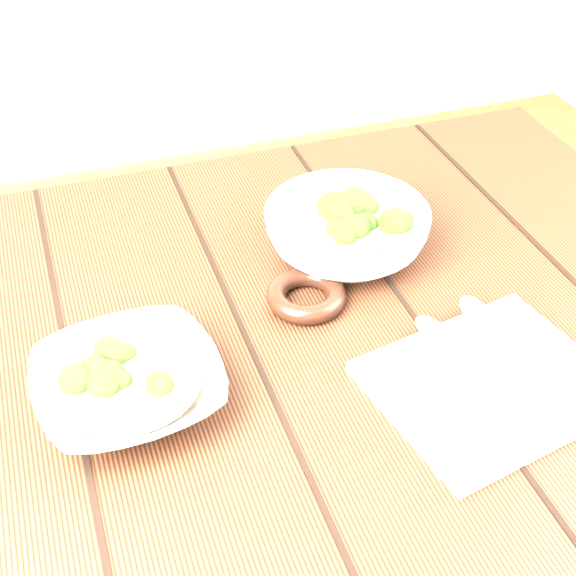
{
  "coord_description": "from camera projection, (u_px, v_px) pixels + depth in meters",
  "views": [
    {
      "loc": [
        -0.2,
        -0.68,
        1.38
      ],
      "look_at": [
        0.04,
        -0.0,
        0.8
      ],
      "focal_mm": 50.0,
      "sensor_mm": 36.0,
      "label": 1
    }
  ],
  "objects": [
    {
      "name": "napkin",
      "position": [
        490.0,
        384.0,
        0.86
      ],
      "size": [
        0.27,
        0.24,
        0.01
      ],
      "primitive_type": "cube",
      "rotation": [
        0.0,
        0.0,
        0.18
      ],
      "color": "beige",
      "rests_on": "table"
    },
    {
      "name": "table",
      "position": [
        262.0,
        398.0,
        1.01
      ],
      "size": [
        1.2,
        0.8,
        0.75
      ],
      "color": "#33190E",
      "rests_on": "ground"
    },
    {
      "name": "trivet",
      "position": [
        306.0,
        296.0,
        0.97
      ],
      "size": [
        0.13,
        0.13,
        0.02
      ],
      "primitive_type": "torus",
      "rotation": [
        0.0,
        0.0,
        0.37
      ],
      "color": "black",
      "rests_on": "table"
    },
    {
      "name": "soup_bowl_back",
      "position": [
        347.0,
        230.0,
        1.03
      ],
      "size": [
        0.27,
        0.27,
        0.08
      ],
      "color": "silver",
      "rests_on": "table"
    },
    {
      "name": "spoon_left",
      "position": [
        453.0,
        352.0,
        0.88
      ],
      "size": [
        0.04,
        0.2,
        0.01
      ],
      "color": "#A39F90",
      "rests_on": "napkin"
    },
    {
      "name": "spoon_right",
      "position": [
        488.0,
        333.0,
        0.91
      ],
      "size": [
        0.05,
        0.2,
        0.01
      ],
      "color": "#A39F90",
      "rests_on": "napkin"
    },
    {
      "name": "soup_bowl_front",
      "position": [
        129.0,
        386.0,
        0.83
      ],
      "size": [
        0.21,
        0.21,
        0.05
      ],
      "color": "silver",
      "rests_on": "table"
    }
  ]
}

